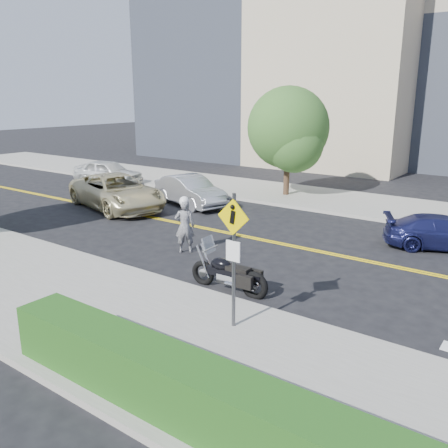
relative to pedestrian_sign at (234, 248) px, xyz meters
name	(u,v)px	position (x,y,z in m)	size (l,w,h in m)	color
ground_plane	(237,235)	(-4.20, 6.31, -1.96)	(120.00, 120.00, 0.00)	black
sidewalk_near	(70,300)	(-4.20, -1.19, -1.89)	(60.00, 5.00, 0.15)	#9E9B91
sidewalk_far	(322,199)	(-4.20, 13.81, -1.89)	(60.00, 5.00, 0.15)	#9E9B91
hedge	(218,405)	(1.80, -2.99, -1.31)	(9.00, 0.90, 1.00)	#235619
pedestrian_sign	(234,248)	(0.00, 0.00, 0.00)	(0.78, 0.08, 3.00)	#4C4C51
motorcyclist	(185,225)	(-4.48, 3.61, -1.01)	(0.78, 0.75, 1.91)	#98989D
motorcycle	(229,266)	(-1.42, 1.83, -1.26)	(2.31, 0.70, 1.40)	black
suv	(117,192)	(-11.18, 6.62, -1.17)	(2.63, 5.71, 1.59)	beige
parked_car_white	(108,172)	(-16.31, 10.51, -1.24)	(1.70, 4.22, 1.44)	white
parked_car_silver	(190,191)	(-8.86, 9.11, -1.25)	(1.50, 4.29, 1.41)	#A5A7AD
parked_car_blue	(444,232)	(2.41, 9.11, -1.39)	(1.59, 3.91, 1.14)	navy
tree_far_a	(288,128)	(-6.04, 13.42, 1.56)	(4.07, 4.07, 5.56)	#382619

